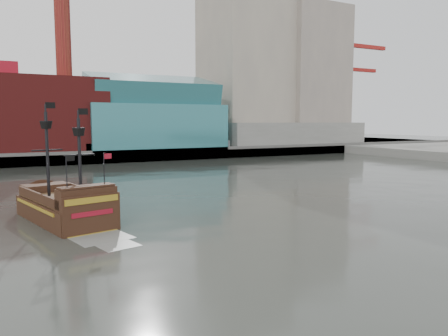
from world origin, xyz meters
TOP-DOWN VIEW (x-y plane):
  - ground at (0.00, 0.00)m, footprint 400.00×400.00m
  - promenade_far at (0.00, 92.00)m, footprint 220.00×60.00m
  - seawall at (0.00, 62.50)m, footprint 220.00×1.00m
  - skyline at (5.21, 84.56)m, footprint 149.00×45.00m
  - crane_a at (78.63, 82.00)m, footprint 22.50×4.00m
  - crane_b at (88.23, 92.00)m, footprint 19.10×4.00m
  - pirate_ship at (-16.84, 13.02)m, footprint 7.29×14.87m

SIDE VIEW (x-z plane):
  - ground at x=0.00m, z-range 0.00..0.00m
  - pirate_ship at x=-16.84m, z-range -4.38..6.31m
  - promenade_far at x=0.00m, z-range 0.00..2.00m
  - seawall at x=0.00m, z-range 0.00..2.60m
  - crane_b at x=88.23m, z-range 2.45..28.70m
  - crane_a at x=78.63m, z-range 2.99..35.24m
  - skyline at x=5.21m, z-range -6.45..55.55m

